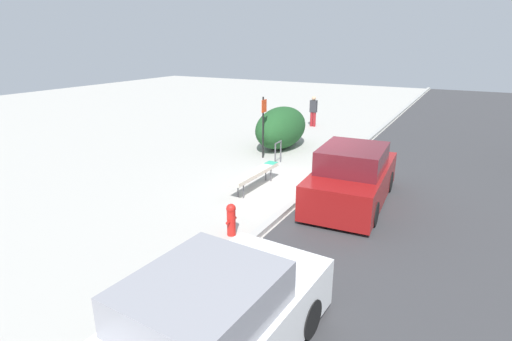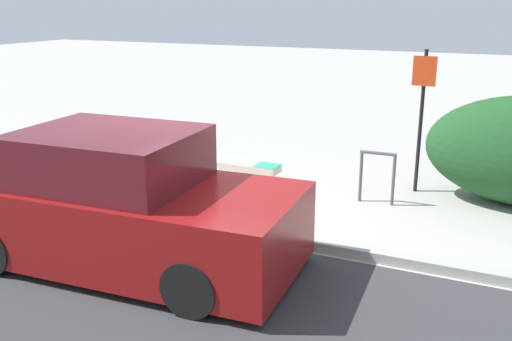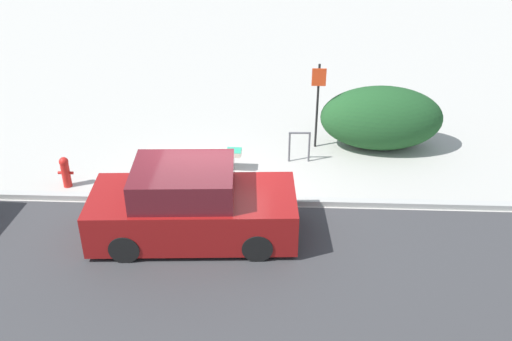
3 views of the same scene
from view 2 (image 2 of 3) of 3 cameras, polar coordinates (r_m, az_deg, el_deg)
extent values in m
plane|color=#ADAAA3|center=(7.97, -5.83, -5.69)|extent=(60.00, 60.00, 0.00)
cube|color=#A8A8A3|center=(7.95, -5.84, -5.26)|extent=(60.00, 0.20, 0.13)
cylinder|color=#515156|center=(9.77, -8.77, -0.23)|extent=(0.04, 0.04, 0.43)
cylinder|color=#515156|center=(8.97, -0.14, -1.57)|extent=(0.04, 0.04, 0.43)
cylinder|color=#515156|center=(9.92, -8.17, 0.05)|extent=(0.04, 0.04, 0.43)
cylinder|color=#515156|center=(9.13, 0.37, -1.25)|extent=(0.04, 0.04, 0.43)
cube|color=beige|center=(9.34, -4.39, 0.88)|extent=(2.35, 0.40, 0.12)
cube|color=teal|center=(8.88, 1.11, 0.50)|extent=(0.37, 0.34, 0.01)
cylinder|color=#515156|center=(8.97, 10.43, -0.60)|extent=(0.05, 0.05, 0.80)
cylinder|color=#515156|center=(8.89, 13.57, -0.96)|extent=(0.05, 0.05, 0.80)
cylinder|color=#515156|center=(8.82, 12.15, 1.70)|extent=(0.55, 0.07, 0.05)
cylinder|color=black|center=(9.48, 16.13, 4.62)|extent=(0.06, 0.06, 2.30)
cube|color=red|center=(9.31, 16.50, 9.51)|extent=(0.36, 0.02, 0.46)
cylinder|color=red|center=(10.38, -21.18, 0.32)|extent=(0.20, 0.20, 0.60)
sphere|color=red|center=(10.30, -21.38, 2.21)|extent=(0.22, 0.22, 0.22)
cylinder|color=red|center=(10.47, -21.75, 0.72)|extent=(0.08, 0.07, 0.07)
cylinder|color=red|center=(10.27, -20.66, 0.55)|extent=(0.08, 0.07, 0.07)
cylinder|color=black|center=(7.09, -0.42, -5.89)|extent=(0.61, 0.21, 0.60)
cylinder|color=black|center=(5.76, -6.58, -11.64)|extent=(0.61, 0.21, 0.60)
cylinder|color=black|center=(8.32, -16.98, -3.18)|extent=(0.61, 0.21, 0.60)
cube|color=maroon|center=(6.90, -12.90, -4.78)|extent=(4.21, 2.00, 0.90)
cube|color=#59171F|center=(6.77, -14.46, 1.28)|extent=(2.06, 1.70, 0.63)
camera|label=1|loc=(14.50, -57.98, 14.00)|focal=28.00mm
camera|label=3|loc=(6.43, -135.82, 26.92)|focal=40.00mm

